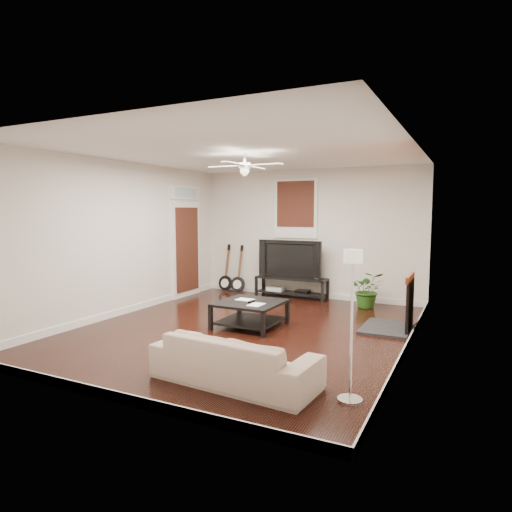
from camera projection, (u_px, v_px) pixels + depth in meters
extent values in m
cube|color=black|center=(245.00, 329.00, 7.10)|extent=(5.00, 6.00, 0.01)
cube|color=white|center=(245.00, 152.00, 6.82)|extent=(5.00, 6.00, 0.01)
cube|color=silver|center=(309.00, 234.00, 9.63)|extent=(5.00, 0.01, 2.80)
cube|color=silver|center=(101.00, 262.00, 4.28)|extent=(5.00, 0.01, 2.80)
cube|color=silver|center=(124.00, 238.00, 8.06)|extent=(0.01, 6.00, 2.80)
cube|color=silver|center=(411.00, 249.00, 5.86)|extent=(0.01, 6.00, 2.80)
cube|color=#A15A34|center=(418.00, 244.00, 6.75)|extent=(0.02, 2.20, 2.80)
cube|color=black|center=(397.00, 302.00, 6.98)|extent=(0.80, 1.10, 0.92)
cube|color=#3B1810|center=(295.00, 209.00, 9.68)|extent=(1.00, 0.06, 1.30)
cube|color=white|center=(187.00, 240.00, 9.75)|extent=(0.08, 1.00, 2.50)
cube|color=black|center=(291.00, 287.00, 9.69)|extent=(1.60, 0.43, 0.45)
imported|color=black|center=(292.00, 259.00, 9.64)|extent=(1.43, 0.19, 0.82)
cube|color=black|center=(250.00, 314.00, 7.24)|extent=(1.01, 1.01, 0.42)
imported|color=tan|center=(235.00, 359.00, 4.85)|extent=(1.93, 0.88, 0.55)
imported|color=#245518|center=(368.00, 290.00, 8.63)|extent=(0.77, 0.70, 0.73)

